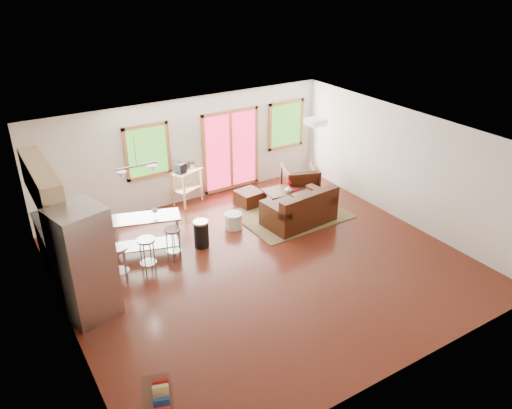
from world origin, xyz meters
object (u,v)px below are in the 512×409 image
coffee_table (285,192)px  kitchen_cart (186,175)px  refrigerator (85,263)px  ottoman (249,198)px  rug (291,214)px  loveseat (300,210)px  island (147,229)px  armchair (300,179)px

coffee_table → kitchen_cart: kitchen_cart is taller
refrigerator → kitchen_cart: (3.19, 3.05, -0.24)m
coffee_table → refrigerator: bearing=-161.8°
ottoman → kitchen_cart: kitchen_cart is taller
rug → ottoman: bearing=120.6°
loveseat → refrigerator: (-4.96, -0.73, 0.67)m
rug → coffee_table: (0.18, 0.54, 0.34)m
coffee_table → island: island is taller
rug → loveseat: bearing=-100.4°
coffee_table → armchair: bearing=22.3°
kitchen_cart → coffee_table: bearing=-33.2°
coffee_table → ottoman: coffee_table is taller
loveseat → armchair: 1.55m
kitchen_cart → rug: bearing=-45.4°
loveseat → ottoman: 1.53m
loveseat → kitchen_cart: size_ratio=1.51×
coffee_table → refrigerator: 5.54m
armchair → kitchen_cart: 2.90m
armchair → refrigerator: size_ratio=0.43×
coffee_table → rug: bearing=-108.8°
rug → kitchen_cart: bearing=134.6°
island → loveseat: bearing=-9.4°
armchair → kitchen_cart: kitchen_cart is taller
rug → kitchen_cart: kitchen_cart is taller
armchair → ottoman: bearing=13.8°
loveseat → kitchen_cart: bearing=122.1°
armchair → rug: bearing=65.4°
refrigerator → kitchen_cart: 4.42m
rug → armchair: size_ratio=2.83×
rug → coffee_table: coffee_table is taller
loveseat → armchair: (0.91, 1.26, 0.10)m
kitchen_cart → refrigerator: bearing=-136.3°
armchair → ottoman: (-1.42, 0.19, -0.25)m
armchair → island: armchair is taller
armchair → coffee_table: bearing=43.6°
refrigerator → kitchen_cart: bearing=28.7°
loveseat → refrigerator: bearing=-176.8°
ottoman → kitchen_cart: 1.64m
coffee_table → island: (-3.71, -0.42, 0.24)m
rug → refrigerator: bearing=-166.8°
armchair → kitchen_cart: (-2.67, 1.06, 0.33)m
rug → island: (-3.52, 0.12, 0.58)m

